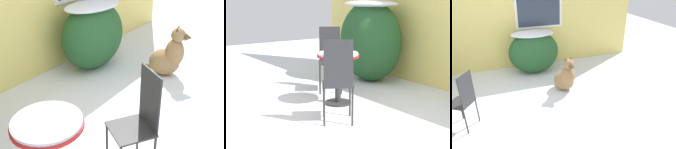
{
  "view_description": "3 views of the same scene",
  "coord_description": "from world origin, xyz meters",
  "views": [
    {
      "loc": [
        -2.39,
        -1.1,
        2.04
      ],
      "look_at": [
        0.0,
        0.6,
        0.55
      ],
      "focal_mm": 45.0,
      "sensor_mm": 36.0,
      "label": 1
    },
    {
      "loc": [
        2.57,
        -2.4,
        1.49
      ],
      "look_at": [
        -1.23,
        0.35,
        0.42
      ],
      "focal_mm": 55.0,
      "sensor_mm": 36.0,
      "label": 2
    },
    {
      "loc": [
        -0.06,
        -3.5,
        2.5
      ],
      "look_at": [
        1.4,
        0.58,
        0.35
      ],
      "focal_mm": 35.0,
      "sensor_mm": 36.0,
      "label": 3
    }
  ],
  "objects": [
    {
      "name": "ground_plane",
      "position": [
        0.0,
        0.0,
        0.0
      ],
      "size": [
        16.0,
        16.0,
        0.0
      ],
      "primitive_type": "plane",
      "color": "white"
    },
    {
      "name": "house_wall",
      "position": [
        0.08,
        2.2,
        1.48
      ],
      "size": [
        8.0,
        0.1,
        2.92
      ],
      "color": "#E5D16B",
      "rests_on": "ground_plane"
    },
    {
      "name": "shrub_middle",
      "position": [
        0.98,
        1.66,
        0.58
      ],
      "size": [
        1.26,
        0.76,
        1.09
      ],
      "color": "#235128",
      "rests_on": "ground_plane"
    },
    {
      "name": "patio_chair_far_side",
      "position": [
        -0.59,
        -0.11,
        0.55
      ],
      "size": [
        0.51,
        0.51,
        1.02
      ],
      "rotation": [
        0.0,
        0.0,
        4.14
      ],
      "color": "#2D2D30",
      "rests_on": "ground_plane"
    },
    {
      "name": "dog",
      "position": [
        1.41,
        0.52,
        0.3
      ],
      "size": [
        0.52,
        0.72,
        0.8
      ],
      "rotation": [
        0.0,
        0.0,
        0.22
      ],
      "color": "#937047",
      "rests_on": "ground_plane"
    }
  ]
}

